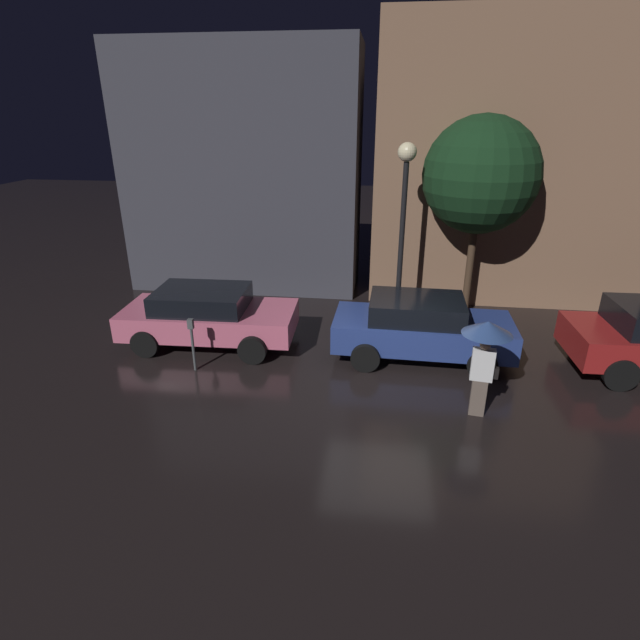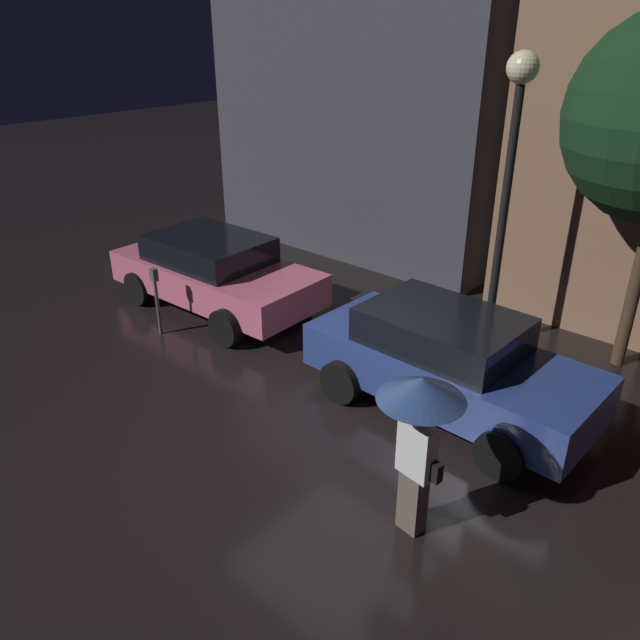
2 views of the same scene
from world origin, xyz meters
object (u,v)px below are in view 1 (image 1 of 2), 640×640
street_lamp_near (404,195)px  parked_car_blue (421,327)px  parked_car_pink (208,315)px  pedestrian_with_umbrella (486,344)px  parking_meter (192,339)px

street_lamp_near → parked_car_blue: bearing=-77.6°
parked_car_pink → parked_car_blue: bearing=-3.2°
parked_car_blue → pedestrian_with_umbrella: (0.99, -2.28, 0.71)m
pedestrian_with_umbrella → street_lamp_near: size_ratio=0.41×
parking_meter → pedestrian_with_umbrella: bearing=-9.2°
street_lamp_near → pedestrian_with_umbrella: bearing=-71.9°
pedestrian_with_umbrella → street_lamp_near: 5.12m
parked_car_pink → street_lamp_near: 5.76m
parked_car_pink → street_lamp_near: (4.64, 2.13, 2.65)m
parked_car_blue → parking_meter: parked_car_blue is taller
street_lamp_near → parked_car_pink: bearing=-155.3°
parked_car_blue → pedestrian_with_umbrella: 2.59m
parked_car_pink → parked_car_blue: (5.13, -0.10, 0.02)m
parked_car_blue → street_lamp_near: (-0.49, 2.23, 2.63)m
pedestrian_with_umbrella → parked_car_blue: bearing=-58.6°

